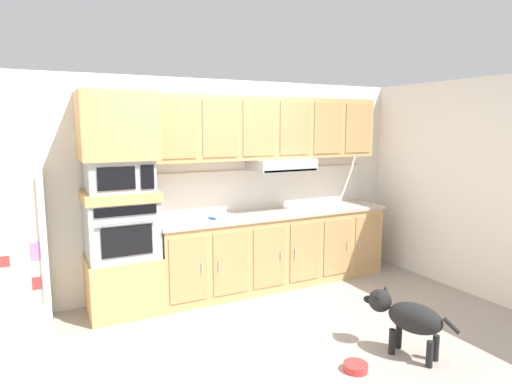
{
  "coord_description": "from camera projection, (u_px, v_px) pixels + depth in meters",
  "views": [
    {
      "loc": [
        -1.76,
        -3.89,
        1.97
      ],
      "look_at": [
        0.21,
        0.0,
        1.31
      ],
      "focal_mm": 31.06,
      "sensor_mm": 36.0,
      "label": 1
    }
  ],
  "objects": [
    {
      "name": "dog",
      "position": [
        407.0,
        316.0,
        3.79
      ],
      "size": [
        0.43,
        0.81,
        0.54
      ],
      "rotation": [
        0.0,
        0.0,
        1.95
      ],
      "color": "black",
      "rests_on": "ground"
    },
    {
      "name": "screwdriver",
      "position": [
        213.0,
        218.0,
        4.97
      ],
      "size": [
        0.16,
        0.15,
        0.03
      ],
      "color": "blue",
      "rests_on": "countertop_slab"
    },
    {
      "name": "microwave",
      "position": [
        119.0,
        175.0,
        4.52
      ],
      "size": [
        0.64,
        0.54,
        0.32
      ],
      "color": "#A8AAAF",
      "rests_on": "appliance_mid_shelf"
    },
    {
      "name": "countertop_slab",
      "position": [
        275.0,
        213.0,
        5.42
      ],
      "size": [
        2.96,
        0.64,
        0.04
      ],
      "primitive_type": "cube",
      "color": "#BCB2A3",
      "rests_on": "lower_cabinet_run"
    },
    {
      "name": "built_in_oven",
      "position": [
        122.0,
        229.0,
        4.6
      ],
      "size": [
        0.7,
        0.62,
        0.6
      ],
      "color": "#A8AAAF",
      "rests_on": "oven_base_cabinet"
    },
    {
      "name": "lower_cabinet_run",
      "position": [
        275.0,
        250.0,
        5.48
      ],
      "size": [
        2.92,
        0.63,
        0.88
      ],
      "color": "tan",
      "rests_on": "ground"
    },
    {
      "name": "appliance_upper_cabinet",
      "position": [
        117.0,
        126.0,
        4.44
      ],
      "size": [
        0.74,
        0.62,
        0.68
      ],
      "primitive_type": "cube",
      "color": "tan",
      "rests_on": "microwave"
    },
    {
      "name": "refrigerator",
      "position": [
        1.0,
        245.0,
        4.05
      ],
      "size": [
        0.76,
        0.73,
        1.76
      ],
      "color": "silver",
      "rests_on": "ground"
    },
    {
      "name": "ground_plane",
      "position": [
        238.0,
        320.0,
        4.51
      ],
      "size": [
        9.6,
        9.6,
        0.0
      ],
      "primitive_type": "plane",
      "color": "#9E9389"
    },
    {
      "name": "appliance_mid_shelf",
      "position": [
        120.0,
        196.0,
        4.55
      ],
      "size": [
        0.74,
        0.62,
        0.1
      ],
      "primitive_type": "cube",
      "color": "tan",
      "rests_on": "built_in_oven"
    },
    {
      "name": "upper_cabinet_with_hood",
      "position": [
        271.0,
        131.0,
        5.38
      ],
      "size": [
        2.92,
        0.48,
        0.88
      ],
      "color": "tan",
      "rests_on": "backsplash_panel"
    },
    {
      "name": "oven_base_cabinet",
      "position": [
        124.0,
        284.0,
        4.69
      ],
      "size": [
        0.74,
        0.62,
        0.6
      ],
      "primitive_type": "cube",
      "color": "tan",
      "rests_on": "ground"
    },
    {
      "name": "backsplash_panel",
      "position": [
        264.0,
        188.0,
        5.63
      ],
      "size": [
        2.96,
        0.02,
        0.5
      ],
      "primitive_type": "cube",
      "color": "silver",
      "rests_on": "countertop_slab"
    },
    {
      "name": "back_kitchen_wall",
      "position": [
        199.0,
        186.0,
        5.31
      ],
      "size": [
        6.2,
        0.12,
        2.5
      ],
      "primitive_type": "cube",
      "color": "silver",
      "rests_on": "ground"
    },
    {
      "name": "side_panel_right",
      "position": [
        439.0,
        183.0,
        5.58
      ],
      "size": [
        0.12,
        7.1,
        2.5
      ],
      "primitive_type": "cube",
      "color": "white",
      "rests_on": "ground"
    },
    {
      "name": "dog_food_bowl",
      "position": [
        356.0,
        367.0,
        3.58
      ],
      "size": [
        0.2,
        0.2,
        0.06
      ],
      "color": "red",
      "rests_on": "ground"
    }
  ]
}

